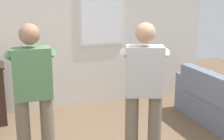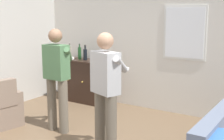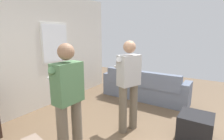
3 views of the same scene
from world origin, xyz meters
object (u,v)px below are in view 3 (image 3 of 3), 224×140
Objects in this scene: person_standing_left at (68,98)px; couch at (143,88)px; person_standing_right at (128,82)px; ottoman at (195,127)px.

couch is at bearing 0.84° from person_standing_left.
person_standing_right is (-1.59, -0.36, 0.61)m from couch.
couch reaches higher than ottoman.
person_standing_right is (-0.38, 1.12, 0.72)m from ottoman.
couch is 4.38× the size of ottoman.
ottoman is 0.32× the size of person_standing_right.
person_standing_left is 1.00× the size of person_standing_right.
person_standing_left reaches higher than ottoman.
couch is 1.91m from ottoman.
ottoman is 2.23m from person_standing_left.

